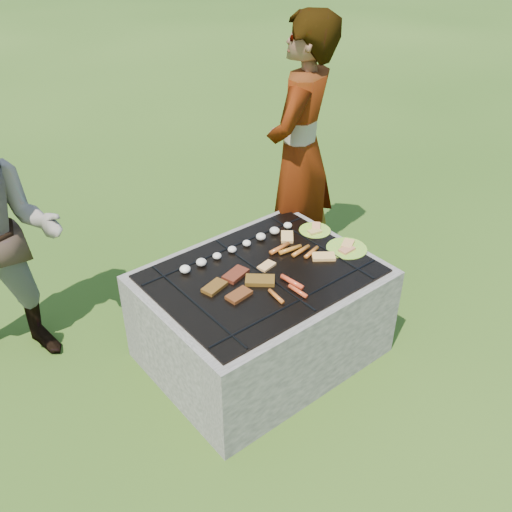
{
  "coord_description": "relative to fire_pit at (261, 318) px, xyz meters",
  "views": [
    {
      "loc": [
        -1.68,
        -2.02,
        2.48
      ],
      "look_at": [
        0.0,
        0.05,
        0.7
      ],
      "focal_mm": 40.0,
      "sensor_mm": 36.0,
      "label": 1
    }
  ],
  "objects": [
    {
      "name": "plate_far",
      "position": [
        0.56,
        0.15,
        0.33
      ],
      "size": [
        0.26,
        0.26,
        0.03
      ],
      "color": "#F4F93B",
      "rests_on": "fire_pit"
    },
    {
      "name": "cook",
      "position": [
        0.81,
        0.58,
        0.64
      ],
      "size": [
        0.8,
        0.7,
        1.84
      ],
      "primitive_type": "imported",
      "rotation": [
        0.0,
        0.0,
        3.62
      ],
      "color": "gray",
      "rests_on": "ground"
    },
    {
      "name": "lawn",
      "position": [
        0.0,
        0.0,
        -0.28
      ],
      "size": [
        60.0,
        60.0,
        0.0
      ],
      "primitive_type": "plane",
      "color": "#244411",
      "rests_on": "ground"
    },
    {
      "name": "plate_near",
      "position": [
        0.56,
        -0.13,
        0.33
      ],
      "size": [
        0.26,
        0.26,
        0.03
      ],
      "color": "gold",
      "rests_on": "fire_pit"
    },
    {
      "name": "sausages",
      "position": [
        0.18,
        -0.06,
        0.34
      ],
      "size": [
        0.53,
        0.47,
        0.03
      ],
      "color": "#BD5F1F",
      "rests_on": "fire_pit"
    },
    {
      "name": "fire_pit",
      "position": [
        0.0,
        0.0,
        0.0
      ],
      "size": [
        1.3,
        1.0,
        0.62
      ],
      "color": "gray",
      "rests_on": "ground"
    },
    {
      "name": "pork_slabs",
      "position": [
        -0.16,
        -0.01,
        0.34
      ],
      "size": [
        0.4,
        0.28,
        0.02
      ],
      "color": "#935E1A",
      "rests_on": "fire_pit"
    },
    {
      "name": "bread_on_grate",
      "position": [
        0.31,
        0.03,
        0.34
      ],
      "size": [
        0.45,
        0.44,
        0.02
      ],
      "color": "#F2D47B",
      "rests_on": "fire_pit"
    },
    {
      "name": "mushrooms",
      "position": [
        0.05,
        0.28,
        0.35
      ],
      "size": [
        0.84,
        0.06,
        0.04
      ],
      "color": "white",
      "rests_on": "fire_pit"
    }
  ]
}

